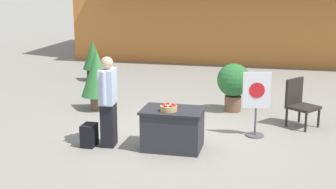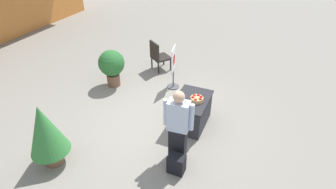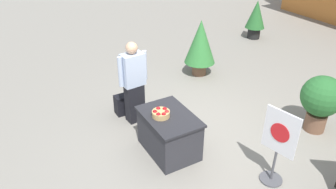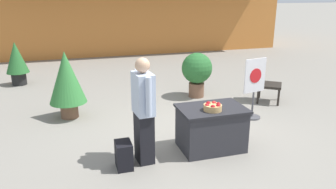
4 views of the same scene
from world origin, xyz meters
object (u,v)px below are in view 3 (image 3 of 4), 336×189
person_visitor (134,82)px  display_table (169,133)px  potted_plant_near_right (200,43)px  potted_plant_far_right (256,17)px  potted_plant_near_left (321,99)px  apple_basket (161,113)px  backpack (123,104)px  poster_board (278,146)px

person_visitor → display_table: bearing=-0.0°
person_visitor → potted_plant_near_right: bearing=110.6°
display_table → potted_plant_far_right: 6.48m
potted_plant_far_right → potted_plant_near_left: 5.18m
person_visitor → potted_plant_near_right: person_visitor is taller
apple_basket → potted_plant_far_right: 6.56m
backpack → potted_plant_far_right: potted_plant_far_right is taller
potted_plant_near_right → potted_plant_near_left: potted_plant_near_right is taller
backpack → display_table: bearing=8.0°
backpack → person_visitor: bearing=17.8°
potted_plant_far_right → display_table: bearing=-55.5°
potted_plant_near_right → potted_plant_far_right: (-1.36, 3.11, -0.13)m
display_table → backpack: size_ratio=2.66×
display_table → apple_basket: apple_basket is taller
potted_plant_far_right → potted_plant_near_right: bearing=-66.4°
poster_board → potted_plant_near_right: bearing=-119.2°
potted_plant_near_right → apple_basket: bearing=-46.1°
backpack → potted_plant_far_right: (-2.12, 5.55, 0.50)m
potted_plant_near_right → potted_plant_far_right: potted_plant_near_right is taller
display_table → potted_plant_near_right: potted_plant_near_right is taller
potted_plant_far_right → potted_plant_near_left: size_ratio=1.09×
display_table → person_visitor: person_visitor is taller
display_table → apple_basket: bearing=-109.8°
apple_basket → potted_plant_near_left: bearing=73.1°
display_table → potted_plant_far_right: (-3.67, 5.34, 0.34)m
backpack → potted_plant_near_left: size_ratio=0.37×
apple_basket → potted_plant_far_right: size_ratio=0.24×
backpack → potted_plant_far_right: size_ratio=0.34×
person_visitor → potted_plant_near_left: person_visitor is taller
person_visitor → backpack: bearing=-167.2°
backpack → poster_board: size_ratio=0.32×
poster_board → potted_plant_near_left: 1.83m
display_table → potted_plant_far_right: potted_plant_far_right is taller
potted_plant_near_right → potted_plant_far_right: bearing=113.6°
backpack → potted_plant_near_right: potted_plant_near_right is taller
display_table → apple_basket: size_ratio=3.72×
display_table → backpack: 1.57m
person_visitor → potted_plant_far_right: (-2.47, 5.44, -0.15)m
person_visitor → poster_board: (2.63, 1.16, -0.17)m
backpack → poster_board: bearing=23.1°
apple_basket → person_visitor: 1.15m
potted_plant_far_right → person_visitor: bearing=-65.5°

